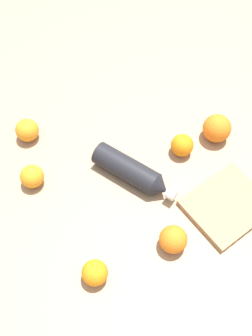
{
  "coord_description": "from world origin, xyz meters",
  "views": [
    {
      "loc": [
        0.33,
        0.52,
        0.92
      ],
      "look_at": [
        0.04,
        0.04,
        0.03
      ],
      "focal_mm": 40.9,
      "sensor_mm": 36.0,
      "label": 1
    }
  ],
  "objects_px": {
    "orange_3": "(173,239)",
    "cutting_board": "(227,205)",
    "orange_4": "(32,176)",
    "orange_5": "(95,273)",
    "orange_1": "(27,130)",
    "water_bottle": "(132,172)",
    "orange_2": "(217,128)",
    "orange_0": "(182,145)"
  },
  "relations": [
    {
      "from": "cutting_board",
      "to": "orange_4",
      "type": "bearing_deg",
      "value": -44.53
    },
    {
      "from": "water_bottle",
      "to": "orange_2",
      "type": "height_order",
      "value": "orange_2"
    },
    {
      "from": "orange_5",
      "to": "orange_4",
      "type": "bearing_deg",
      "value": -86.69
    },
    {
      "from": "orange_4",
      "to": "cutting_board",
      "type": "height_order",
      "value": "orange_4"
    },
    {
      "from": "orange_2",
      "to": "orange_5",
      "type": "relative_size",
      "value": 1.32
    },
    {
      "from": "orange_2",
      "to": "orange_4",
      "type": "relative_size",
      "value": 1.29
    },
    {
      "from": "cutting_board",
      "to": "orange_0",
      "type": "bearing_deg",
      "value": -95.24
    },
    {
      "from": "orange_3",
      "to": "orange_4",
      "type": "bearing_deg",
      "value": -57.42
    },
    {
      "from": "orange_0",
      "to": "orange_4",
      "type": "bearing_deg",
      "value": -17.24
    },
    {
      "from": "water_bottle",
      "to": "orange_5",
      "type": "distance_m",
      "value": 0.29
    },
    {
      "from": "orange_1",
      "to": "orange_5",
      "type": "bearing_deg",
      "value": 85.94
    },
    {
      "from": "water_bottle",
      "to": "orange_3",
      "type": "relative_size",
      "value": 3.53
    },
    {
      "from": "water_bottle",
      "to": "orange_2",
      "type": "xyz_separation_m",
      "value": [
        -0.29,
        0.01,
        0.01
      ]
    },
    {
      "from": "orange_1",
      "to": "orange_5",
      "type": "distance_m",
      "value": 0.48
    },
    {
      "from": "water_bottle",
      "to": "orange_0",
      "type": "xyz_separation_m",
      "value": [
        -0.17,
        -0.0,
        -0.0
      ]
    },
    {
      "from": "orange_0",
      "to": "orange_1",
      "type": "height_order",
      "value": "orange_1"
    },
    {
      "from": "orange_3",
      "to": "orange_1",
      "type": "bearing_deg",
      "value": -71.19
    },
    {
      "from": "orange_4",
      "to": "orange_0",
      "type": "bearing_deg",
      "value": 162.76
    },
    {
      "from": "orange_3",
      "to": "cutting_board",
      "type": "height_order",
      "value": "orange_3"
    },
    {
      "from": "water_bottle",
      "to": "orange_3",
      "type": "distance_m",
      "value": 0.22
    },
    {
      "from": "orange_0",
      "to": "orange_2",
      "type": "height_order",
      "value": "orange_2"
    },
    {
      "from": "orange_3",
      "to": "orange_4",
      "type": "height_order",
      "value": "orange_3"
    },
    {
      "from": "orange_1",
      "to": "orange_2",
      "type": "height_order",
      "value": "orange_2"
    },
    {
      "from": "orange_4",
      "to": "orange_5",
      "type": "height_order",
      "value": "orange_4"
    },
    {
      "from": "orange_1",
      "to": "orange_2",
      "type": "distance_m",
      "value": 0.56
    },
    {
      "from": "water_bottle",
      "to": "orange_1",
      "type": "xyz_separation_m",
      "value": [
        0.19,
        -0.28,
        0.0
      ]
    },
    {
      "from": "orange_0",
      "to": "orange_3",
      "type": "bearing_deg",
      "value": 49.85
    },
    {
      "from": "orange_1",
      "to": "water_bottle",
      "type": "bearing_deg",
      "value": 123.84
    },
    {
      "from": "orange_1",
      "to": "orange_3",
      "type": "distance_m",
      "value": 0.53
    },
    {
      "from": "orange_0",
      "to": "orange_2",
      "type": "bearing_deg",
      "value": 176.21
    },
    {
      "from": "orange_4",
      "to": "orange_2",
      "type": "bearing_deg",
      "value": 165.66
    },
    {
      "from": "orange_2",
      "to": "orange_3",
      "type": "distance_m",
      "value": 0.37
    },
    {
      "from": "orange_5",
      "to": "cutting_board",
      "type": "bearing_deg",
      "value": 177.6
    },
    {
      "from": "orange_5",
      "to": "orange_3",
      "type": "bearing_deg",
      "value": 172.07
    },
    {
      "from": "orange_1",
      "to": "orange_3",
      "type": "xyz_separation_m",
      "value": [
        -0.17,
        0.5,
        0.0
      ]
    },
    {
      "from": "orange_3",
      "to": "orange_5",
      "type": "distance_m",
      "value": 0.21
    },
    {
      "from": "orange_0",
      "to": "orange_5",
      "type": "height_order",
      "value": "orange_0"
    },
    {
      "from": "cutting_board",
      "to": "orange_1",
      "type": "bearing_deg",
      "value": -58.97
    },
    {
      "from": "orange_2",
      "to": "orange_4",
      "type": "height_order",
      "value": "orange_2"
    },
    {
      "from": "orange_0",
      "to": "orange_5",
      "type": "relative_size",
      "value": 1.04
    },
    {
      "from": "orange_4",
      "to": "orange_1",
      "type": "bearing_deg",
      "value": -108.82
    },
    {
      "from": "water_bottle",
      "to": "orange_3",
      "type": "bearing_deg",
      "value": -29.22
    }
  ]
}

